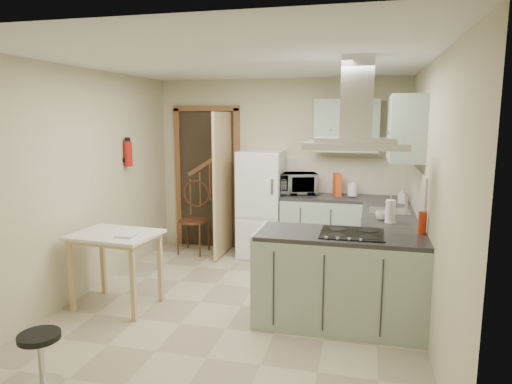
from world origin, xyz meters
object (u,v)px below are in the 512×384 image
(fridge, at_px, (261,204))
(extractor_hood, at_px, (356,145))
(drop_leaf_table, at_px, (117,270))
(stool, at_px, (41,359))
(microwave, at_px, (297,183))
(bentwood_chair, at_px, (193,221))
(peninsula, at_px, (340,279))

(fridge, height_order, extractor_hood, extractor_hood)
(fridge, relative_size, drop_leaf_table, 1.78)
(stool, distance_m, microwave, 3.93)
(fridge, bearing_deg, microwave, 9.12)
(stool, bearing_deg, bentwood_chair, 92.16)
(drop_leaf_table, xyz_separation_m, stool, (0.20, -1.42, -0.19))
(fridge, bearing_deg, drop_leaf_table, -116.69)
(fridge, distance_m, bentwood_chair, 1.03)
(fridge, height_order, bentwood_chair, fridge)
(stool, bearing_deg, extractor_hood, 35.14)
(drop_leaf_table, xyz_separation_m, microwave, (1.55, 2.18, 0.65))
(extractor_hood, height_order, microwave, extractor_hood)
(peninsula, height_order, drop_leaf_table, peninsula)
(bentwood_chair, distance_m, stool, 3.41)
(bentwood_chair, bearing_deg, microwave, 9.88)
(drop_leaf_table, xyz_separation_m, bentwood_chair, (0.07, 1.98, 0.08))
(bentwood_chair, bearing_deg, drop_leaf_table, -89.80)
(fridge, relative_size, stool, 3.67)
(fridge, relative_size, bentwood_chair, 1.57)
(microwave, bearing_deg, extractor_hood, -86.23)
(peninsula, xyz_separation_m, drop_leaf_table, (-2.28, -0.12, -0.05))
(fridge, xyz_separation_m, bentwood_chair, (-0.99, -0.12, -0.27))
(extractor_hood, height_order, bentwood_chair, extractor_hood)
(extractor_hood, xyz_separation_m, drop_leaf_table, (-2.38, -0.12, -1.32))
(bentwood_chair, xyz_separation_m, microwave, (1.48, 0.20, 0.57))
(extractor_hood, bearing_deg, bentwood_chair, 141.18)
(extractor_hood, xyz_separation_m, bentwood_chair, (-2.31, 1.86, -1.24))
(fridge, height_order, peninsula, fridge)
(drop_leaf_table, bearing_deg, fridge, 67.77)
(fridge, relative_size, peninsula, 0.97)
(fridge, bearing_deg, bentwood_chair, -173.07)
(bentwood_chair, relative_size, stool, 2.33)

